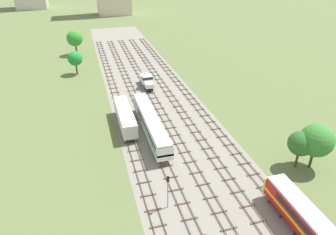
{
  "coord_description": "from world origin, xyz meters",
  "views": [
    {
      "loc": [
        -15.25,
        -4.92,
        31.96
      ],
      "look_at": [
        0.0,
        48.42,
        1.5
      ],
      "focal_mm": 32.38,
      "sensor_mm": 36.0,
      "label": 1
    }
  ],
  "objects_px": {
    "shunter_loco_centre_left_midfar": "(147,80)",
    "freight_boxcar_far_left_mid": "(125,116)",
    "signal_post_nearest": "(168,188)",
    "passenger_coach_left_near": "(151,122)"
  },
  "relations": [
    {
      "from": "shunter_loco_centre_left_midfar",
      "to": "freight_boxcar_far_left_mid",
      "type": "bearing_deg",
      "value": -114.48
    },
    {
      "from": "signal_post_nearest",
      "to": "freight_boxcar_far_left_mid",
      "type": "bearing_deg",
      "value": 95.16
    },
    {
      "from": "passenger_coach_left_near",
      "to": "freight_boxcar_far_left_mid",
      "type": "height_order",
      "value": "passenger_coach_left_near"
    },
    {
      "from": "passenger_coach_left_near",
      "to": "freight_boxcar_far_left_mid",
      "type": "xyz_separation_m",
      "value": [
        -4.38,
        4.15,
        -0.16
      ]
    },
    {
      "from": "freight_boxcar_far_left_mid",
      "to": "signal_post_nearest",
      "type": "height_order",
      "value": "signal_post_nearest"
    },
    {
      "from": "freight_boxcar_far_left_mid",
      "to": "shunter_loco_centre_left_midfar",
      "type": "height_order",
      "value": "freight_boxcar_far_left_mid"
    },
    {
      "from": "shunter_loco_centre_left_midfar",
      "to": "signal_post_nearest",
      "type": "relative_size",
      "value": 1.47
    },
    {
      "from": "shunter_loco_centre_left_midfar",
      "to": "passenger_coach_left_near",
      "type": "bearing_deg",
      "value": -100.61
    },
    {
      "from": "freight_boxcar_far_left_mid",
      "to": "signal_post_nearest",
      "type": "relative_size",
      "value": 2.43
    },
    {
      "from": "passenger_coach_left_near",
      "to": "signal_post_nearest",
      "type": "bearing_deg",
      "value": -96.23
    }
  ]
}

